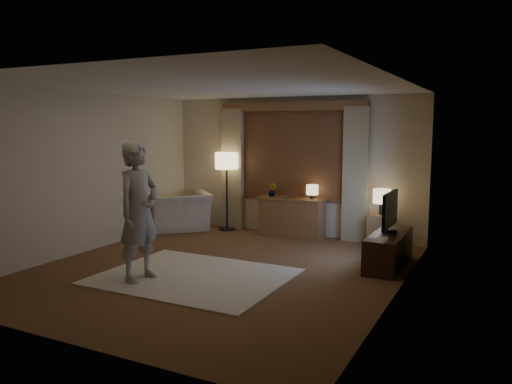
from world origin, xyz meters
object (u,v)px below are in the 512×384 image
Objects in this scene: tv_stand at (389,250)px; sideboard at (292,218)px; armchair at (179,211)px; side_table at (381,231)px; person at (139,211)px.

sideboard is at bearing 149.75° from tv_stand.
side_table is at bearing 139.32° from armchair.
tv_stand is (4.30, -0.77, -0.13)m from armchair.
sideboard is 0.86× the size of tv_stand.
side_table is (1.67, -0.05, -0.07)m from sideboard.
side_table reaches higher than tv_stand.
sideboard is 1.67m from side_table.
sideboard reaches higher than side_table.
sideboard is 1.04× the size of armchair.
person is (-0.77, -3.39, 0.59)m from sideboard.
armchair is (-2.25, -0.43, 0.03)m from sideboard.
person reaches higher than side_table.
armchair is 3.36m from person.
armchair is at bearing 31.11° from person.
armchair is at bearing -169.16° from sideboard.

